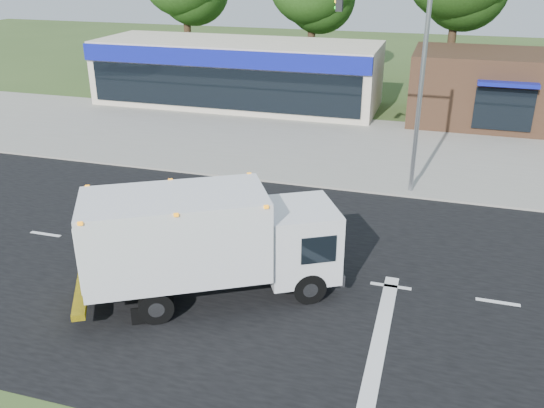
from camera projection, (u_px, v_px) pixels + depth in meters
The scene contains 10 objects.
ground at pixel (293, 272), 17.86m from camera, with size 120.00×120.00×0.00m, color #385123.
road_asphalt at pixel (293, 272), 17.85m from camera, with size 60.00×14.00×0.02m, color black.
sidewalk at pixel (341, 179), 25.03m from camera, with size 60.00×2.40×0.12m, color gray.
parking_apron at pixel (361, 141), 30.14m from camera, with size 60.00×9.00×0.02m, color gray.
lane_markings at pixel (327, 301), 16.31m from camera, with size 55.20×7.00×0.01m.
ems_box_truck at pixel (206, 238), 15.86m from camera, with size 7.47×5.50×3.23m.
emergency_worker at pixel (107, 247), 17.45m from camera, with size 0.74×0.70×1.81m.
retail_strip_mall at pixel (237, 73), 36.90m from camera, with size 18.00×6.20×4.00m.
brown_storefront at pixel (501, 88), 32.75m from camera, with size 10.00×6.70×4.00m.
traffic_signal_pole at pixel (405, 72), 21.93m from camera, with size 3.51×0.25×8.00m.
Camera 1 is at (3.81, -15.05, 9.09)m, focal length 38.00 mm.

